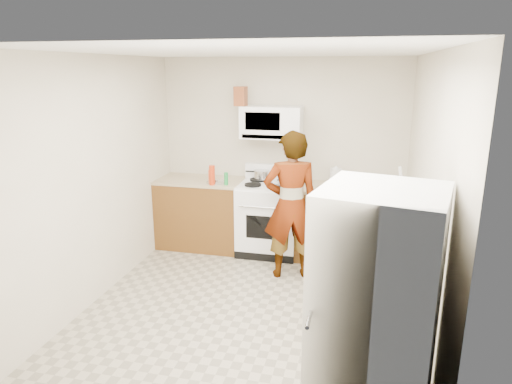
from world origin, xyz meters
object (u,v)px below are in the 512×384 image
(fridge, at_px, (375,321))
(saucepan, at_px, (261,175))
(gas_range, at_px, (269,217))
(microwave, at_px, (272,122))
(kettle, at_px, (336,176))
(person, at_px, (291,206))

(fridge, height_order, saucepan, fridge)
(gas_range, bearing_deg, microwave, 90.00)
(gas_range, distance_m, kettle, 1.01)
(microwave, xyz_separation_m, kettle, (0.82, 0.09, -0.67))
(fridge, xyz_separation_m, kettle, (-0.45, 3.15, 0.18))
(saucepan, bearing_deg, microwave, -11.04)
(gas_range, distance_m, person, 0.83)
(microwave, bearing_deg, person, -63.62)
(person, distance_m, fridge, 2.46)
(microwave, height_order, fridge, microwave)
(microwave, bearing_deg, fridge, -67.41)
(microwave, relative_size, person, 0.44)
(microwave, bearing_deg, gas_range, -90.00)
(person, distance_m, saucepan, 0.96)
(microwave, bearing_deg, saucepan, 168.96)
(microwave, relative_size, kettle, 4.10)
(microwave, relative_size, fridge, 0.45)
(fridge, bearing_deg, microwave, 125.03)
(person, bearing_deg, saucepan, -73.63)
(person, bearing_deg, microwave, -80.33)
(fridge, bearing_deg, kettle, 110.58)
(gas_range, bearing_deg, saucepan, 131.60)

